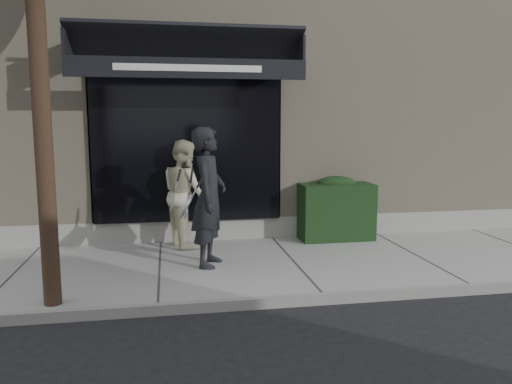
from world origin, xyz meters
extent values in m
plane|color=black|center=(0.00, 0.00, 0.00)|extent=(80.00, 80.00, 0.00)
cube|color=#9F9F9A|center=(0.00, 0.00, 0.06)|extent=(20.00, 3.00, 0.12)
cube|color=gray|center=(0.00, -1.55, 0.07)|extent=(20.00, 0.10, 0.14)
cube|color=#BBAB8F|center=(0.00, 5.00, 2.75)|extent=(14.00, 7.00, 5.50)
cube|color=gray|center=(0.00, 1.70, 0.25)|extent=(14.02, 0.42, 0.50)
cube|color=black|center=(-1.50, 1.55, 1.80)|extent=(3.20, 0.30, 2.60)
cube|color=gray|center=(-3.10, 1.70, 1.80)|extent=(0.08, 0.40, 2.60)
cube|color=gray|center=(0.10, 1.70, 1.80)|extent=(0.08, 0.40, 2.60)
cube|color=gray|center=(-1.50, 1.70, 3.14)|extent=(3.36, 0.40, 0.12)
cube|color=black|center=(-1.50, 1.00, 3.40)|extent=(3.60, 1.03, 0.55)
cube|color=black|center=(-1.50, 0.50, 3.01)|extent=(3.60, 0.05, 0.30)
cube|color=white|center=(-1.50, 0.47, 3.01)|extent=(2.20, 0.01, 0.10)
cube|color=black|center=(-3.28, 1.00, 3.32)|extent=(0.04, 1.00, 0.45)
cube|color=black|center=(0.28, 1.00, 3.32)|extent=(0.04, 1.00, 0.45)
cube|color=black|center=(1.10, 1.25, 0.62)|extent=(1.30, 0.70, 1.00)
ellipsoid|color=black|center=(1.10, 1.25, 1.12)|extent=(0.71, 0.38, 0.27)
cylinder|color=black|center=(-3.20, -1.30, 2.40)|extent=(0.20, 0.20, 4.80)
imported|color=black|center=(-1.27, -0.03, 1.13)|extent=(0.69, 0.85, 2.02)
torus|color=silver|center=(-1.60, -0.26, 1.06)|extent=(0.11, 0.31, 0.30)
cylinder|color=silver|center=(-1.60, -0.26, 1.06)|extent=(0.08, 0.27, 0.27)
cylinder|color=silver|center=(-1.60, -0.26, 1.06)|extent=(0.18, 0.04, 0.05)
cylinder|color=black|center=(-1.60, -0.26, 1.06)|extent=(0.20, 0.06, 0.06)
torus|color=silver|center=(-1.61, -0.35, 1.05)|extent=(0.24, 0.34, 0.28)
cylinder|color=silver|center=(-1.61, -0.35, 1.05)|extent=(0.20, 0.29, 0.24)
cylinder|color=silver|center=(-1.61, -0.35, 1.05)|extent=(0.17, 0.06, 0.11)
cylinder|color=black|center=(-1.61, -0.35, 1.05)|extent=(0.19, 0.08, 0.13)
imported|color=beige|center=(-1.57, 1.20, 1.02)|extent=(0.92, 1.04, 1.81)
torus|color=silver|center=(-1.78, 0.88, 0.96)|extent=(0.11, 0.31, 0.30)
cylinder|color=silver|center=(-1.78, 0.88, 0.96)|extent=(0.08, 0.27, 0.26)
cylinder|color=silver|center=(-1.78, 0.88, 0.96)|extent=(0.18, 0.02, 0.07)
cylinder|color=black|center=(-1.78, 0.88, 0.96)|extent=(0.20, 0.03, 0.08)
camera|label=1|loc=(-1.85, -7.18, 2.23)|focal=35.00mm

